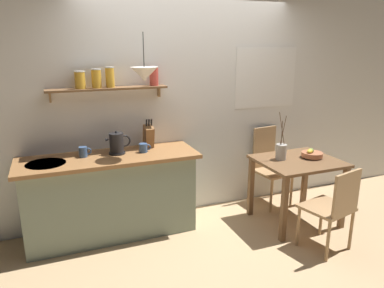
{
  "coord_description": "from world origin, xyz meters",
  "views": [
    {
      "loc": [
        -1.51,
        -3.32,
        2.01
      ],
      "look_at": [
        -0.1,
        0.25,
        0.95
      ],
      "focal_mm": 33.85,
      "sensor_mm": 36.0,
      "label": 1
    }
  ],
  "objects": [
    {
      "name": "coffee_mug_spare",
      "position": [
        -0.63,
        0.3,
        0.95
      ],
      "size": [
        0.13,
        0.09,
        0.09
      ],
      "color": "#3D5B89",
      "rests_on": "kitchen_counter"
    },
    {
      "name": "dining_table",
      "position": [
        1.03,
        -0.15,
        0.63
      ],
      "size": [
        0.89,
        0.77,
        0.75
      ],
      "color": "brown",
      "rests_on": "ground_plane"
    },
    {
      "name": "fruit_bowl",
      "position": [
        1.22,
        -0.15,
        0.8
      ],
      "size": [
        0.24,
        0.24,
        0.11
      ],
      "color": "#BC704C",
      "rests_on": "dining_table"
    },
    {
      "name": "coffee_mug_by_sink",
      "position": [
        -1.24,
        0.36,
        0.95
      ],
      "size": [
        0.13,
        0.08,
        0.11
      ],
      "color": "#3D5B89",
      "rests_on": "kitchen_counter"
    },
    {
      "name": "twig_vase",
      "position": [
        0.85,
        -0.07,
        0.85
      ],
      "size": [
        0.12,
        0.12,
        0.54
      ],
      "color": "#B7B2A8",
      "rests_on": "dining_table"
    },
    {
      "name": "kitchen_counter",
      "position": [
        -1.0,
        0.32,
        0.46
      ],
      "size": [
        1.83,
        0.63,
        0.9
      ],
      "color": "gray",
      "rests_on": "ground_plane"
    },
    {
      "name": "knife_block",
      "position": [
        -0.53,
        0.47,
        1.03
      ],
      "size": [
        0.09,
        0.19,
        0.33
      ],
      "color": "brown",
      "rests_on": "kitchen_counter"
    },
    {
      "name": "ground_plane",
      "position": [
        0.0,
        0.0,
        0.0
      ],
      "size": [
        14.0,
        14.0,
        0.0
      ],
      "primitive_type": "plane",
      "color": "tan"
    },
    {
      "name": "pendant_lamp",
      "position": [
        -0.63,
        0.16,
        1.74
      ],
      "size": [
        0.26,
        0.26,
        0.45
      ],
      "color": "black"
    },
    {
      "name": "dining_chair_near",
      "position": [
        0.97,
        -0.82,
        0.5
      ],
      "size": [
        0.52,
        0.5,
        0.87
      ],
      "color": "tan",
      "rests_on": "ground_plane"
    },
    {
      "name": "dining_chair_far",
      "position": [
        1.03,
        0.43,
        0.53
      ],
      "size": [
        0.44,
        0.46,
        0.99
      ],
      "color": "tan",
      "rests_on": "ground_plane"
    },
    {
      "name": "back_wall",
      "position": [
        0.21,
        0.65,
        1.35
      ],
      "size": [
        6.8,
        0.11,
        2.7
      ],
      "color": "white",
      "rests_on": "ground_plane"
    },
    {
      "name": "wall_shelf",
      "position": [
        -0.92,
        0.49,
        1.63
      ],
      "size": [
        1.24,
        0.2,
        0.34
      ],
      "color": "brown"
    },
    {
      "name": "electric_kettle",
      "position": [
        -0.9,
        0.35,
        1.01
      ],
      "size": [
        0.26,
        0.17,
        0.25
      ],
      "color": "black",
      "rests_on": "kitchen_counter"
    }
  ]
}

